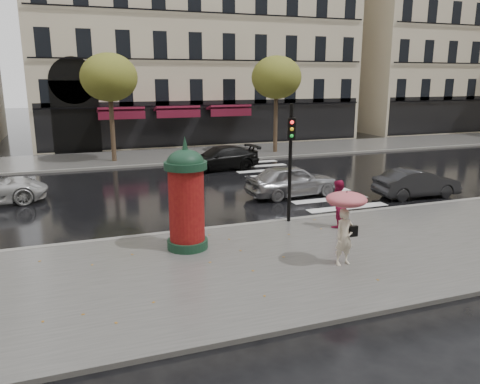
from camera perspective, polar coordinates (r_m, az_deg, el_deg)
name	(u,v)px	position (r m, az deg, el deg)	size (l,w,h in m)	color
ground	(245,262)	(13.67, 0.61, -8.47)	(160.00, 160.00, 0.00)	black
near_sidewalk	(251,266)	(13.21, 1.38, -9.00)	(90.00, 7.00, 0.12)	#474744
far_sidewalk	(144,157)	(31.58, -11.60, 4.16)	(90.00, 6.00, 0.12)	#474744
near_kerb	(215,229)	(16.32, -3.09, -4.49)	(90.00, 0.25, 0.14)	slate
far_kerb	(152,165)	(28.66, -10.69, 3.26)	(90.00, 0.25, 0.14)	slate
zebra_crossing	(288,180)	(24.41, 5.91, 1.46)	(3.60, 11.75, 0.01)	silver
bldg_far_corner	(188,4)	(43.57, -6.30, 21.77)	(26.00, 14.00, 22.90)	#B7A88C
bldg_far_right	(446,18)	(57.16, 23.86, 18.81)	(24.00, 14.00, 22.90)	#B7A88C
tree_far_left	(109,78)	(29.95, -15.67, 13.25)	(3.40, 3.40, 6.64)	#38281C
tree_far_right	(276,78)	(32.74, 4.46, 13.71)	(3.40, 3.40, 6.64)	#38281C
woman_umbrella	(346,216)	(13.03, 12.76, -2.84)	(1.11, 1.11, 2.13)	beige
woman_red	(337,204)	(16.45, 11.77, -1.42)	(0.81, 0.63, 1.66)	#A41440
man_burgundy	(185,219)	(14.42, -6.74, -3.25)	(0.84, 0.55, 1.72)	#410D19
morris_column	(186,196)	(14.00, -6.56, -0.46)	(1.27, 1.27, 3.42)	#143422
traffic_light	(291,152)	(16.43, 6.19, 4.89)	(0.31, 0.41, 4.20)	black
car_silver	(292,180)	(21.02, 6.36, 1.43)	(1.69, 4.21, 1.43)	#9A9A9F
car_darkgrey	(417,183)	(22.18, 20.76, 1.03)	(1.33, 3.82, 1.26)	black
car_black	(220,158)	(27.03, -2.46, 4.15)	(1.87, 4.60, 1.34)	black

